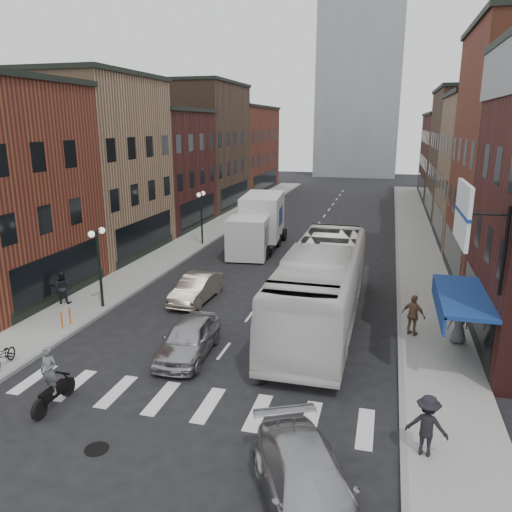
{
  "coord_description": "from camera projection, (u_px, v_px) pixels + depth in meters",
  "views": [
    {
      "loc": [
        6.1,
        -16.79,
        9.03
      ],
      "look_at": [
        -0.17,
        6.81,
        2.54
      ],
      "focal_mm": 35.0,
      "sensor_mm": 36.0,
      "label": 1
    }
  ],
  "objects": [
    {
      "name": "distant_tower",
      "position": [
        363.0,
        28.0,
        85.95
      ],
      "size": [
        14.0,
        14.0,
        50.0
      ],
      "primitive_type": "cube",
      "color": "#9399A0",
      "rests_on": "ground"
    },
    {
      "name": "motorcycle_rider",
      "position": [
        51.0,
        380.0,
        16.13
      ],
      "size": [
        0.6,
        2.12,
        2.16
      ],
      "rotation": [
        0.0,
        0.0,
        -0.02
      ],
      "color": "black",
      "rests_on": "ground"
    },
    {
      "name": "bike_rack",
      "position": [
        66.0,
        318.0,
        22.48
      ],
      "size": [
        0.08,
        0.68,
        0.8
      ],
      "color": "#D8590C",
      "rests_on": "sidewalk_left"
    },
    {
      "name": "curb_car",
      "position": [
        309.0,
        489.0,
        11.68
      ],
      "size": [
        4.07,
        5.47,
        1.47
      ],
      "primitive_type": "imported",
      "rotation": [
        0.0,
        0.0,
        0.45
      ],
      "color": "#A6A6AB",
      "rests_on": "ground"
    },
    {
      "name": "bldg_right_far_a",
      "position": [
        488.0,
        155.0,
        46.9
      ],
      "size": [
        10.3,
        12.2,
        12.3
      ],
      "color": "#483124",
      "rests_on": "ground"
    },
    {
      "name": "bldg_left_mid_b",
      "position": [
        145.0,
        169.0,
        44.33
      ],
      "size": [
        10.3,
        10.2,
        10.3
      ],
      "color": "#3F1816",
      "rests_on": "ground"
    },
    {
      "name": "ped_right_c",
      "position": [
        459.0,
        323.0,
        20.64
      ],
      "size": [
        1.01,
        0.81,
        1.79
      ],
      "primitive_type": "imported",
      "rotation": [
        0.0,
        0.0,
        3.46
      ],
      "color": "#595C61",
      "rests_on": "sidewalk_right"
    },
    {
      "name": "billboard_sign",
      "position": [
        465.0,
        215.0,
        16.28
      ],
      "size": [
        1.52,
        3.0,
        3.7
      ],
      "color": "black",
      "rests_on": "ground"
    },
    {
      "name": "bldg_left_mid_a",
      "position": [
        77.0,
        166.0,
        34.73
      ],
      "size": [
        10.3,
        10.2,
        12.3
      ],
      "color": "#8E6C4E",
      "rests_on": "ground"
    },
    {
      "name": "curb_right",
      "position": [
        397.0,
        245.0,
        38.33
      ],
      "size": [
        0.2,
        74.0,
        0.16
      ],
      "primitive_type": "cube",
      "color": "gray",
      "rests_on": "ground"
    },
    {
      "name": "ped_right_a",
      "position": [
        427.0,
        425.0,
        13.64
      ],
      "size": [
        1.22,
        0.75,
        1.77
      ],
      "primitive_type": "imported",
      "rotation": [
        0.0,
        0.0,
        2.98
      ],
      "color": "black",
      "rests_on": "sidewalk_right"
    },
    {
      "name": "ped_left_solo",
      "position": [
        62.0,
        287.0,
        25.31
      ],
      "size": [
        0.89,
        0.62,
        1.69
      ],
      "primitive_type": "imported",
      "rotation": [
        0.0,
        0.0,
        3.33
      ],
      "color": "black",
      "rests_on": "sidewalk_left"
    },
    {
      "name": "bldg_right_far_b",
      "position": [
        467.0,
        157.0,
        60.24
      ],
      "size": [
        10.3,
        16.2,
        10.3
      ],
      "color": "#3F1816",
      "rests_on": "ground"
    },
    {
      "name": "bldg_left_far_a",
      "position": [
        191.0,
        146.0,
        54.22
      ],
      "size": [
        10.3,
        12.2,
        13.3
      ],
      "color": "#483124",
      "rests_on": "ground"
    },
    {
      "name": "curb_left",
      "position": [
        224.0,
        235.0,
        41.8
      ],
      "size": [
        0.2,
        74.0,
        0.16
      ],
      "primitive_type": "cube",
      "color": "gray",
      "rests_on": "ground"
    },
    {
      "name": "ground",
      "position": [
        216.0,
        362.0,
        19.52
      ],
      "size": [
        160.0,
        160.0,
        0.0
      ],
      "primitive_type": "plane",
      "color": "black",
      "rests_on": "ground"
    },
    {
      "name": "sidewalk_left",
      "position": [
        207.0,
        233.0,
        42.16
      ],
      "size": [
        3.0,
        74.0,
        0.15
      ],
      "primitive_type": "cube",
      "color": "gray",
      "rests_on": "ground"
    },
    {
      "name": "crosswalk_stripes",
      "position": [
        186.0,
        402.0,
        16.71
      ],
      "size": [
        12.0,
        2.2,
        0.01
      ],
      "primitive_type": "cube",
      "color": "silver",
      "rests_on": "ground"
    },
    {
      "name": "box_truck",
      "position": [
        259.0,
        223.0,
        36.69
      ],
      "size": [
        3.35,
        9.18,
        3.89
      ],
      "rotation": [
        0.0,
        0.0,
        0.11
      ],
      "color": "silver",
      "rests_on": "ground"
    },
    {
      "name": "streetlamp_far",
      "position": [
        201.0,
        208.0,
        37.42
      ],
      "size": [
        0.32,
        1.22,
        4.11
      ],
      "color": "black",
      "rests_on": "ground"
    },
    {
      "name": "sidewalk_right",
      "position": [
        417.0,
        245.0,
        37.93
      ],
      "size": [
        3.0,
        74.0,
        0.15
      ],
      "primitive_type": "cube",
      "color": "gray",
      "rests_on": "ground"
    },
    {
      "name": "transit_bus",
      "position": [
        321.0,
        285.0,
        22.89
      ],
      "size": [
        3.15,
        13.37,
        3.72
      ],
      "primitive_type": "imported",
      "rotation": [
        0.0,
        0.0,
        -0.0
      ],
      "color": "white",
      "rests_on": "ground"
    },
    {
      "name": "sedan_left_near",
      "position": [
        189.0,
        338.0,
        19.87
      ],
      "size": [
        2.07,
        4.52,
        1.5
      ],
      "primitive_type": "imported",
      "rotation": [
        0.0,
        0.0,
        0.07
      ],
      "color": "#AAA9AE",
      "rests_on": "ground"
    },
    {
      "name": "bldg_left_far_b",
      "position": [
        230.0,
        149.0,
        67.55
      ],
      "size": [
        10.3,
        16.2,
        11.3
      ],
      "color": "brown",
      "rests_on": "ground"
    },
    {
      "name": "parked_bicycle",
      "position": [
        4.0,
        356.0,
        18.76
      ],
      "size": [
        0.86,
        1.65,
        0.83
      ],
      "primitive_type": "imported",
      "rotation": [
        0.0,
        0.0,
        0.2
      ],
      "color": "black",
      "rests_on": "sidewalk_left"
    },
    {
      "name": "ped_right_b",
      "position": [
        413.0,
        315.0,
        21.44
      ],
      "size": [
        1.19,
        1.0,
        1.82
      ],
      "primitive_type": "imported",
      "rotation": [
        0.0,
        0.0,
        2.61
      ],
      "color": "brown",
      "rests_on": "sidewalk_right"
    },
    {
      "name": "awning_blue",
      "position": [
        458.0,
        298.0,
        18.96
      ],
      "size": [
        1.8,
        5.0,
        0.78
      ],
      "color": "navy",
      "rests_on": "ground"
    },
    {
      "name": "sedan_left_far",
      "position": [
        196.0,
        288.0,
        26.08
      ],
      "size": [
        1.66,
        4.27,
        1.39
      ],
      "primitive_type": "imported",
      "rotation": [
        0.0,
        0.0,
        -0.05
      ],
      "color": "#B7AC94",
      "rests_on": "ground"
    },
    {
      "name": "streetlamp_near",
      "position": [
        98.0,
        253.0,
        24.34
      ],
      "size": [
        0.32,
        1.22,
        4.11
      ],
      "color": "black",
      "rests_on": "ground"
    }
  ]
}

